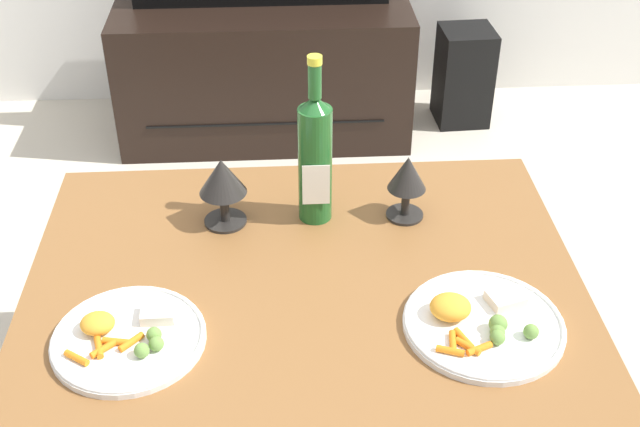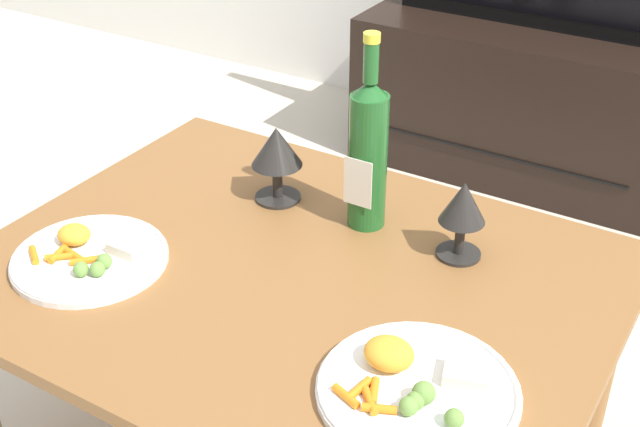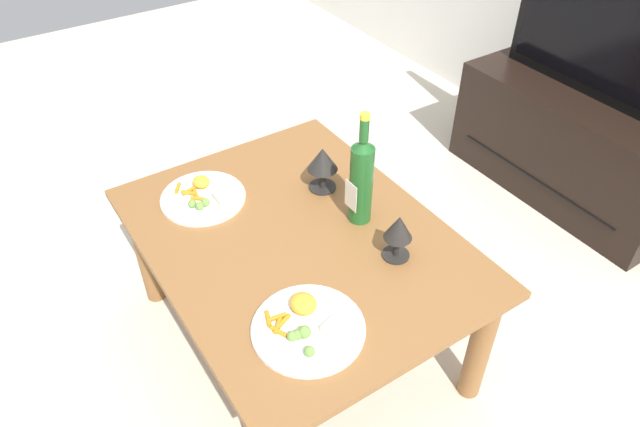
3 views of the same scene
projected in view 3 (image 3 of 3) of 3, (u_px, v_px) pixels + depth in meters
ground_plane at (301, 339)px, 2.05m from camera, size 6.40×6.40×0.00m
dining_table at (298, 257)px, 1.79m from camera, size 1.07×0.82×0.49m
tv_stand at (575, 144)px, 2.56m from camera, size 1.01×0.46×0.48m
tv_screen at (612, 30)px, 2.23m from camera, size 0.87×0.05×0.55m
wine_bottle at (361, 179)px, 1.71m from camera, size 0.07×0.07×0.37m
goblet_left at (322, 161)px, 1.85m from camera, size 0.10×0.10×0.15m
goblet_right at (398, 230)px, 1.61m from camera, size 0.08×0.08×0.15m
dinner_plate_left at (203, 196)px, 1.87m from camera, size 0.27×0.27×0.05m
dinner_plate_right at (308, 326)px, 1.47m from camera, size 0.29×0.29×0.05m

